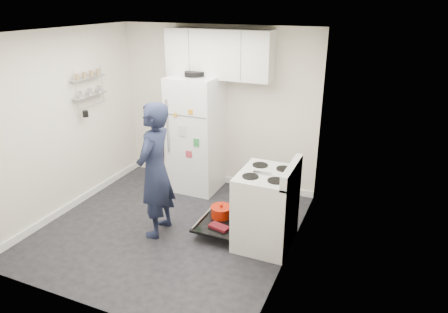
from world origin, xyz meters
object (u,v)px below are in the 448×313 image
at_px(refrigerator, 196,134).
at_px(open_oven_door, 221,218).
at_px(person, 155,171).
at_px(electric_range, 265,209).

bearing_deg(refrigerator, open_oven_door, -50.44).
xyz_separation_m(refrigerator, person, (0.14, -1.40, -0.03)).
xyz_separation_m(electric_range, person, (-1.34, -0.30, 0.40)).
height_order(refrigerator, person, refrigerator).
bearing_deg(electric_range, refrigerator, 143.27).
height_order(open_oven_door, person, person).
bearing_deg(person, open_oven_door, 110.97).
xyz_separation_m(open_oven_door, refrigerator, (-0.87, 1.05, 0.72)).
height_order(electric_range, open_oven_door, electric_range).
bearing_deg(open_oven_door, person, -154.58).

